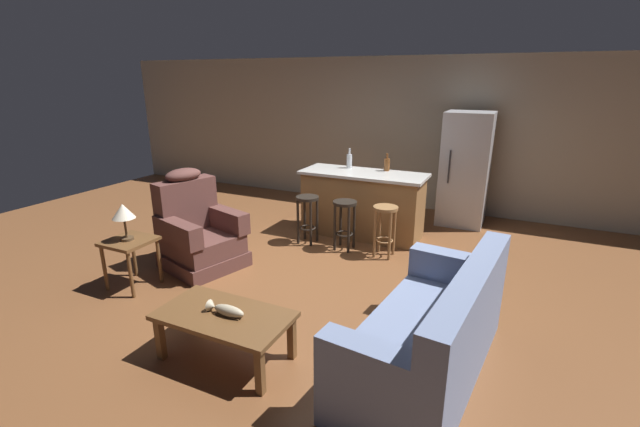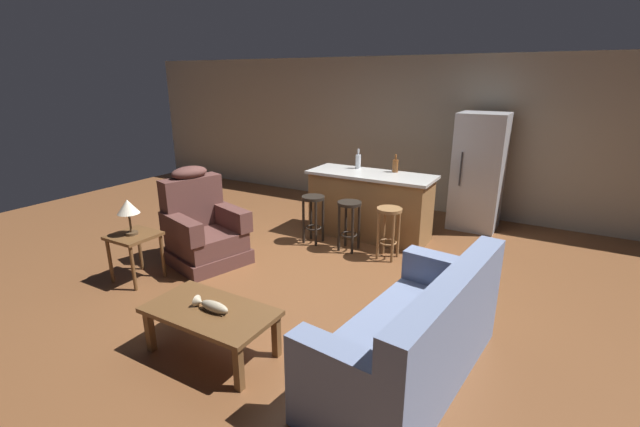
{
  "view_description": "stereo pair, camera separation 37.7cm",
  "coord_description": "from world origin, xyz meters",
  "px_view_note": "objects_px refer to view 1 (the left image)",
  "views": [
    {
      "loc": [
        2.03,
        -4.35,
        2.26
      ],
      "look_at": [
        0.0,
        -0.1,
        0.75
      ],
      "focal_mm": 24.0,
      "sensor_mm": 36.0,
      "label": 1
    },
    {
      "loc": [
        2.36,
        -4.17,
        2.26
      ],
      "look_at": [
        0.0,
        -0.1,
        0.75
      ],
      "focal_mm": 24.0,
      "sensor_mm": 36.0,
      "label": 2
    }
  ],
  "objects_px": {
    "table_lamp": "(123,213)",
    "bottle_tall_green": "(387,164)",
    "end_table": "(130,248)",
    "bar_stool_middle": "(345,216)",
    "bottle_short_amber": "(349,161)",
    "fish_figurine": "(226,310)",
    "recliner_near_lamp": "(198,233)",
    "refrigerator": "(465,169)",
    "bar_stool_left": "(307,211)",
    "kitchen_island": "(362,204)",
    "couch": "(432,335)",
    "coffee_table": "(225,320)",
    "bar_stool_right": "(385,222)"
  },
  "relations": [
    {
      "from": "fish_figurine",
      "to": "end_table",
      "type": "height_order",
      "value": "end_table"
    },
    {
      "from": "coffee_table",
      "to": "couch",
      "type": "relative_size",
      "value": 0.56
    },
    {
      "from": "fish_figurine",
      "to": "bar_stool_left",
      "type": "bearing_deg",
      "value": 103.01
    },
    {
      "from": "recliner_near_lamp",
      "to": "bar_stool_left",
      "type": "relative_size",
      "value": 1.76
    },
    {
      "from": "end_table",
      "to": "kitchen_island",
      "type": "height_order",
      "value": "kitchen_island"
    },
    {
      "from": "kitchen_island",
      "to": "bar_stool_left",
      "type": "relative_size",
      "value": 2.65
    },
    {
      "from": "end_table",
      "to": "bar_stool_middle",
      "type": "relative_size",
      "value": 0.82
    },
    {
      "from": "kitchen_island",
      "to": "end_table",
      "type": "bearing_deg",
      "value": -123.16
    },
    {
      "from": "kitchen_island",
      "to": "coffee_table",
      "type": "bearing_deg",
      "value": -89.94
    },
    {
      "from": "recliner_near_lamp",
      "to": "refrigerator",
      "type": "height_order",
      "value": "refrigerator"
    },
    {
      "from": "recliner_near_lamp",
      "to": "kitchen_island",
      "type": "bearing_deg",
      "value": 68.65
    },
    {
      "from": "end_table",
      "to": "bar_stool_left",
      "type": "xyz_separation_m",
      "value": [
        1.16,
        2.03,
        0.01
      ]
    },
    {
      "from": "kitchen_island",
      "to": "bar_stool_middle",
      "type": "xyz_separation_m",
      "value": [
        -0.02,
        -0.63,
        -0.01
      ]
    },
    {
      "from": "couch",
      "to": "bottle_short_amber",
      "type": "xyz_separation_m",
      "value": [
        -1.88,
        2.93,
        0.72
      ]
    },
    {
      "from": "end_table",
      "to": "table_lamp",
      "type": "height_order",
      "value": "table_lamp"
    },
    {
      "from": "coffee_table",
      "to": "table_lamp",
      "type": "height_order",
      "value": "table_lamp"
    },
    {
      "from": "refrigerator",
      "to": "bar_stool_middle",
      "type": "bearing_deg",
      "value": -124.78
    },
    {
      "from": "coffee_table",
      "to": "bar_stool_middle",
      "type": "xyz_separation_m",
      "value": [
        -0.03,
        2.64,
        0.11
      ]
    },
    {
      "from": "end_table",
      "to": "refrigerator",
      "type": "bearing_deg",
      "value": 52.27
    },
    {
      "from": "fish_figurine",
      "to": "recliner_near_lamp",
      "type": "distance_m",
      "value": 2.04
    },
    {
      "from": "end_table",
      "to": "bottle_tall_green",
      "type": "height_order",
      "value": "bottle_tall_green"
    },
    {
      "from": "refrigerator",
      "to": "recliner_near_lamp",
      "type": "bearing_deg",
      "value": -131.31
    },
    {
      "from": "bar_stool_middle",
      "to": "bar_stool_right",
      "type": "distance_m",
      "value": 0.56
    },
    {
      "from": "bar_stool_right",
      "to": "bottle_short_amber",
      "type": "relative_size",
      "value": 2.31
    },
    {
      "from": "fish_figurine",
      "to": "end_table",
      "type": "relative_size",
      "value": 0.61
    },
    {
      "from": "recliner_near_lamp",
      "to": "bottle_short_amber",
      "type": "relative_size",
      "value": 4.08
    },
    {
      "from": "table_lamp",
      "to": "bottle_tall_green",
      "type": "xyz_separation_m",
      "value": [
        2.01,
        2.92,
        0.18
      ]
    },
    {
      "from": "table_lamp",
      "to": "bottle_tall_green",
      "type": "height_order",
      "value": "bottle_tall_green"
    },
    {
      "from": "bar_stool_right",
      "to": "bottle_tall_green",
      "type": "xyz_separation_m",
      "value": [
        -0.27,
        0.87,
        0.58
      ]
    },
    {
      "from": "recliner_near_lamp",
      "to": "refrigerator",
      "type": "xyz_separation_m",
      "value": [
        2.71,
        3.08,
        0.46
      ]
    },
    {
      "from": "table_lamp",
      "to": "recliner_near_lamp",
      "type": "bearing_deg",
      "value": 70.07
    },
    {
      "from": "bar_stool_left",
      "to": "bar_stool_right",
      "type": "relative_size",
      "value": 1.0
    },
    {
      "from": "bar_stool_right",
      "to": "couch",
      "type": "bearing_deg",
      "value": -63.71
    },
    {
      "from": "fish_figurine",
      "to": "bottle_tall_green",
      "type": "height_order",
      "value": "bottle_tall_green"
    },
    {
      "from": "kitchen_island",
      "to": "bottle_short_amber",
      "type": "distance_m",
      "value": 0.69
    },
    {
      "from": "couch",
      "to": "bar_stool_middle",
      "type": "xyz_separation_m",
      "value": [
        -1.6,
        2.09,
        0.13
      ]
    },
    {
      "from": "bar_stool_right",
      "to": "kitchen_island",
      "type": "bearing_deg",
      "value": 130.59
    },
    {
      "from": "bar_stool_left",
      "to": "bar_stool_right",
      "type": "bearing_deg",
      "value": 0.0
    },
    {
      "from": "recliner_near_lamp",
      "to": "bottle_short_amber",
      "type": "xyz_separation_m",
      "value": [
        1.15,
        2.09,
        0.64
      ]
    },
    {
      "from": "recliner_near_lamp",
      "to": "table_lamp",
      "type": "relative_size",
      "value": 2.93
    },
    {
      "from": "refrigerator",
      "to": "bottle_tall_green",
      "type": "distance_m",
      "value": 1.38
    },
    {
      "from": "end_table",
      "to": "table_lamp",
      "type": "distance_m",
      "value": 0.41
    },
    {
      "from": "kitchen_island",
      "to": "refrigerator",
      "type": "bearing_deg",
      "value": 43.86
    },
    {
      "from": "bar_stool_left",
      "to": "bar_stool_middle",
      "type": "relative_size",
      "value": 1.0
    },
    {
      "from": "bottle_short_amber",
      "to": "table_lamp",
      "type": "bearing_deg",
      "value": -116.58
    },
    {
      "from": "table_lamp",
      "to": "bar_stool_middle",
      "type": "bearing_deg",
      "value": 49.87
    },
    {
      "from": "kitchen_island",
      "to": "couch",
      "type": "bearing_deg",
      "value": -59.98
    },
    {
      "from": "fish_figurine",
      "to": "bottle_short_amber",
      "type": "relative_size",
      "value": 1.16
    },
    {
      "from": "refrigerator",
      "to": "bottle_tall_green",
      "type": "relative_size",
      "value": 6.87
    },
    {
      "from": "fish_figurine",
      "to": "table_lamp",
      "type": "bearing_deg",
      "value": 161.3
    }
  ]
}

